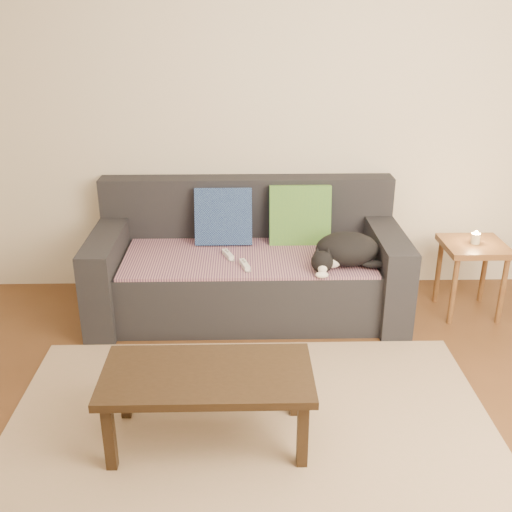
{
  "coord_description": "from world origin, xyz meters",
  "views": [
    {
      "loc": [
        -0.03,
        -2.26,
        1.98
      ],
      "look_at": [
        0.05,
        1.2,
        0.55
      ],
      "focal_mm": 42.0,
      "sensor_mm": 36.0,
      "label": 1
    }
  ],
  "objects_px": {
    "sofa": "(248,268)",
    "coffee_table": "(207,381)",
    "wii_remote_b": "(245,265)",
    "cat": "(345,250)",
    "side_table": "(473,256)",
    "wii_remote_a": "(228,255)"
  },
  "relations": [
    {
      "from": "sofa",
      "to": "coffee_table",
      "type": "distance_m",
      "value": 1.45
    },
    {
      "from": "sofa",
      "to": "cat",
      "type": "relative_size",
      "value": 4.27
    },
    {
      "from": "wii_remote_b",
      "to": "coffee_table",
      "type": "xyz_separation_m",
      "value": [
        -0.18,
        -1.14,
        -0.11
      ]
    },
    {
      "from": "cat",
      "to": "wii_remote_a",
      "type": "relative_size",
      "value": 3.28
    },
    {
      "from": "wii_remote_b",
      "to": "coffee_table",
      "type": "bearing_deg",
      "value": 156.25
    },
    {
      "from": "coffee_table",
      "to": "sofa",
      "type": "bearing_deg",
      "value": 81.85
    },
    {
      "from": "cat",
      "to": "side_table",
      "type": "distance_m",
      "value": 0.93
    },
    {
      "from": "sofa",
      "to": "cat",
      "type": "xyz_separation_m",
      "value": [
        0.63,
        -0.27,
        0.23
      ]
    },
    {
      "from": "side_table",
      "to": "cat",
      "type": "bearing_deg",
      "value": -169.24
    },
    {
      "from": "cat",
      "to": "wii_remote_b",
      "type": "height_order",
      "value": "cat"
    },
    {
      "from": "cat",
      "to": "coffee_table",
      "type": "relative_size",
      "value": 0.49
    },
    {
      "from": "side_table",
      "to": "coffee_table",
      "type": "xyz_separation_m",
      "value": [
        -1.74,
        -1.33,
        -0.08
      ]
    },
    {
      "from": "sofa",
      "to": "wii_remote_a",
      "type": "distance_m",
      "value": 0.23
    },
    {
      "from": "cat",
      "to": "wii_remote_a",
      "type": "xyz_separation_m",
      "value": [
        -0.76,
        0.16,
        -0.09
      ]
    },
    {
      "from": "sofa",
      "to": "wii_remote_b",
      "type": "bearing_deg",
      "value": -94.16
    },
    {
      "from": "cat",
      "to": "coffee_table",
      "type": "bearing_deg",
      "value": -127.61
    },
    {
      "from": "wii_remote_b",
      "to": "sofa",
      "type": "bearing_deg",
      "value": -18.76
    },
    {
      "from": "wii_remote_b",
      "to": "side_table",
      "type": "distance_m",
      "value": 1.57
    },
    {
      "from": "cat",
      "to": "coffee_table",
      "type": "xyz_separation_m",
      "value": [
        -0.83,
        -1.16,
        -0.19
      ]
    },
    {
      "from": "side_table",
      "to": "coffee_table",
      "type": "relative_size",
      "value": 0.52
    },
    {
      "from": "cat",
      "to": "wii_remote_b",
      "type": "xyz_separation_m",
      "value": [
        -0.65,
        -0.02,
        -0.09
      ]
    },
    {
      "from": "wii_remote_a",
      "to": "wii_remote_b",
      "type": "distance_m",
      "value": 0.21
    }
  ]
}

